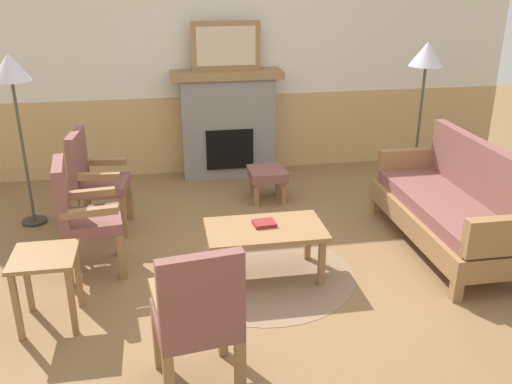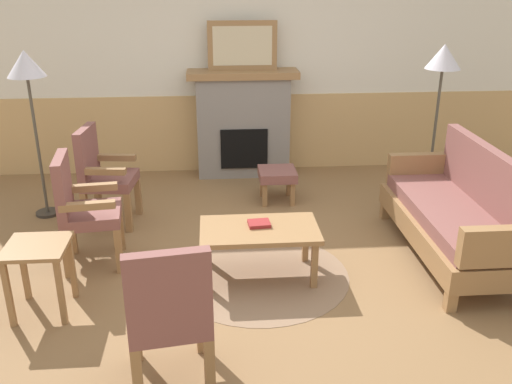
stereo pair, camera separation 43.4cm
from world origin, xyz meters
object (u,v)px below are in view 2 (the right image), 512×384
object	(u,v)px
couch	(456,215)
footstool	(277,176)
framed_picture	(242,46)
floor_lamp_by_chairs	(27,75)
book_on_table	(259,224)
floor_lamp_by_couch	(443,67)
side_table	(38,259)
armchair_front_left	(169,309)
armchair_by_window_left	(102,172)
fireplace	(243,123)
coffee_table	(259,234)
armchair_near_fireplace	(82,206)

from	to	relation	value
couch	footstool	bearing A→B (deg)	135.36
framed_picture	floor_lamp_by_chairs	bearing A→B (deg)	-152.91
book_on_table	floor_lamp_by_couch	size ratio (longest dim) A/B	0.11
side_table	footstool	bearing A→B (deg)	45.28
book_on_table	footstool	distance (m)	1.60
framed_picture	book_on_table	distance (m)	2.69
armchair_front_left	floor_lamp_by_couch	xyz separation A→B (m)	(2.65, 2.81, 0.91)
footstool	armchair_by_window_left	bearing A→B (deg)	-166.58
framed_picture	armchair_front_left	bearing A→B (deg)	-99.79
fireplace	side_table	bearing A→B (deg)	-119.75
coffee_table	fireplace	bearing A→B (deg)	89.73
fireplace	framed_picture	bearing A→B (deg)	90.00
armchair_front_left	couch	bearing A→B (deg)	31.98
floor_lamp_by_chairs	armchair_near_fireplace	bearing A→B (deg)	-59.95
fireplace	book_on_table	size ratio (longest dim) A/B	7.36
couch	side_table	world-z (taller)	couch
footstool	armchair_near_fireplace	xyz separation A→B (m)	(-1.80, -1.27, 0.25)
framed_picture	coffee_table	xyz separation A→B (m)	(-0.01, -2.50, -1.17)
fireplace	floor_lamp_by_chairs	world-z (taller)	floor_lamp_by_chairs
floor_lamp_by_chairs	footstool	bearing A→B (deg)	4.22
fireplace	armchair_front_left	bearing A→B (deg)	-99.79
couch	book_on_table	distance (m)	1.74
footstool	couch	bearing A→B (deg)	-44.64
armchair_near_fireplace	armchair_front_left	xyz separation A→B (m)	(0.83, -1.60, 0.00)
armchair_front_left	floor_lamp_by_chairs	world-z (taller)	floor_lamp_by_chairs
fireplace	floor_lamp_by_couch	distance (m)	2.35
armchair_near_fireplace	floor_lamp_by_couch	distance (m)	3.80
couch	fireplace	bearing A→B (deg)	126.98
book_on_table	floor_lamp_by_chairs	world-z (taller)	floor_lamp_by_chairs
framed_picture	coffee_table	world-z (taller)	framed_picture
footstool	floor_lamp_by_couch	world-z (taller)	floor_lamp_by_couch
footstool	armchair_near_fireplace	world-z (taller)	armchair_near_fireplace
framed_picture	footstool	distance (m)	1.59
fireplace	coffee_table	world-z (taller)	fireplace
coffee_table	armchair_front_left	xyz separation A→B (m)	(-0.64, -1.26, 0.15)
fireplace	book_on_table	distance (m)	2.46
side_table	coffee_table	bearing A→B (deg)	13.33
side_table	couch	bearing A→B (deg)	10.15
couch	floor_lamp_by_chairs	size ratio (longest dim) A/B	1.07
fireplace	couch	world-z (taller)	fireplace
armchair_near_fireplace	couch	bearing A→B (deg)	-2.10
fireplace	floor_lamp_by_chairs	distance (m)	2.50
fireplace	framed_picture	distance (m)	0.91
fireplace	coffee_table	size ratio (longest dim) A/B	1.35
floor_lamp_by_chairs	floor_lamp_by_couch	bearing A→B (deg)	1.74
armchair_near_fireplace	side_table	xyz separation A→B (m)	(-0.17, -0.72, -0.10)
framed_picture	couch	size ratio (longest dim) A/B	0.44
framed_picture	footstool	size ratio (longest dim) A/B	2.00
coffee_table	armchair_front_left	size ratio (longest dim) A/B	0.98
armchair_by_window_left	fireplace	bearing A→B (deg)	42.22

